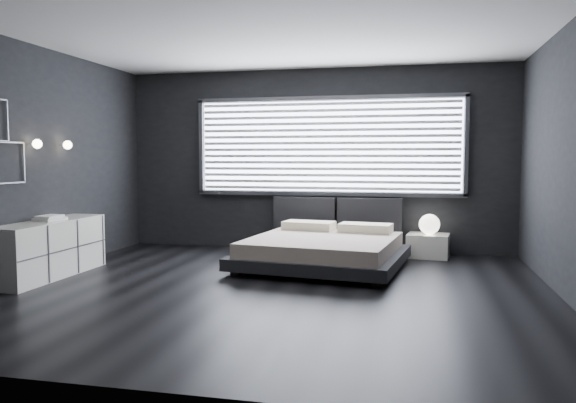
# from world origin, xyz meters

# --- Properties ---
(room) EXTENTS (6.04, 6.00, 2.80)m
(room) POSITION_xyz_m (0.00, 0.00, 1.40)
(room) COLOR black
(room) RESTS_ON ground
(window) EXTENTS (4.14, 0.09, 1.52)m
(window) POSITION_xyz_m (0.20, 2.70, 1.61)
(window) COLOR white
(window) RESTS_ON ground
(headboard) EXTENTS (1.96, 0.16, 0.52)m
(headboard) POSITION_xyz_m (0.36, 2.64, 0.57)
(headboard) COLOR black
(headboard) RESTS_ON ground
(sconce_near) EXTENTS (0.18, 0.11, 0.11)m
(sconce_near) POSITION_xyz_m (-2.88, 0.05, 1.60)
(sconce_near) COLOR silver
(sconce_near) RESTS_ON ground
(sconce_far) EXTENTS (0.18, 0.11, 0.11)m
(sconce_far) POSITION_xyz_m (-2.88, 0.65, 1.60)
(sconce_far) COLOR silver
(sconce_far) RESTS_ON ground
(wall_art_lower) EXTENTS (0.01, 0.48, 0.48)m
(wall_art_lower) POSITION_xyz_m (-2.98, -0.30, 1.38)
(wall_art_lower) COLOR #47474C
(wall_art_lower) RESTS_ON ground
(bed) EXTENTS (2.24, 2.16, 0.52)m
(bed) POSITION_xyz_m (0.36, 1.33, 0.24)
(bed) COLOR black
(bed) RESTS_ON ground
(nightstand) EXTENTS (0.63, 0.55, 0.34)m
(nightstand) POSITION_xyz_m (1.72, 2.44, 0.17)
(nightstand) COLOR white
(nightstand) RESTS_ON ground
(orb_lamp) EXTENTS (0.29, 0.29, 0.29)m
(orb_lamp) POSITION_xyz_m (1.73, 2.39, 0.48)
(orb_lamp) COLOR white
(orb_lamp) RESTS_ON nightstand
(dresser) EXTENTS (0.50, 1.70, 0.68)m
(dresser) POSITION_xyz_m (-2.78, 0.06, 0.34)
(dresser) COLOR white
(dresser) RESTS_ON ground
(book_stack) EXTENTS (0.29, 0.36, 0.07)m
(book_stack) POSITION_xyz_m (-2.76, 0.08, 0.71)
(book_stack) COLOR white
(book_stack) RESTS_ON dresser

